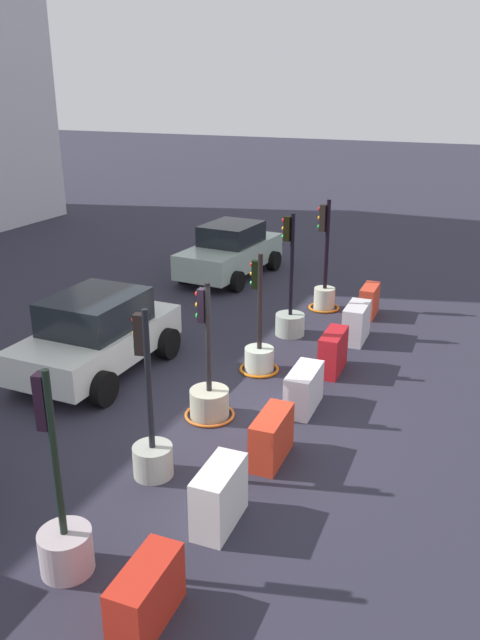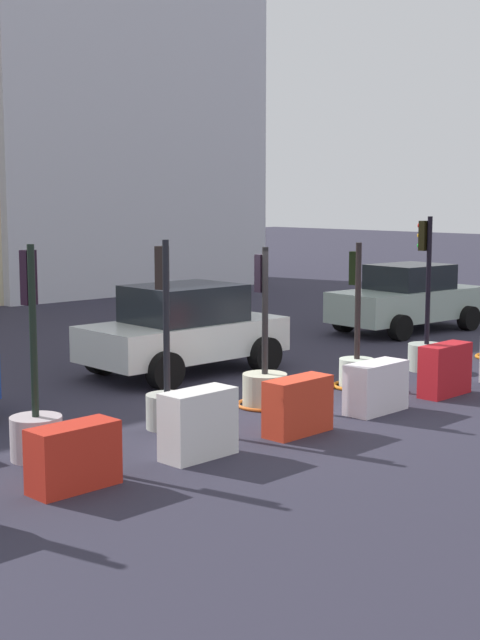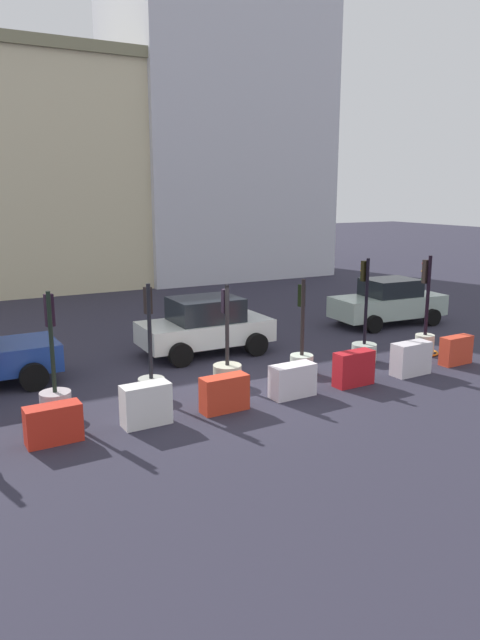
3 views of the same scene
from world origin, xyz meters
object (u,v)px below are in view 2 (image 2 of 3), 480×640
at_px(traffic_light_3, 265,382).
at_px(construction_barrier_3, 298,406).
at_px(traffic_light_5, 426,344).
at_px(traffic_light_2, 167,393).
at_px(car_silver_hatchback, 408,299).
at_px(traffic_light_1, 36,420).
at_px(car_white_van, 184,329).
at_px(construction_barrier_5, 445,370).
at_px(construction_barrier_2, 198,424).
at_px(construction_barrier_1, 74,457).
at_px(construction_barrier_4, 376,387).
at_px(traffic_light_4, 357,364).

bearing_deg(traffic_light_3, construction_barrier_3, -118.96).
distance_m(traffic_light_3, traffic_light_5, 4.42).
bearing_deg(traffic_light_2, traffic_light_3, 0.84).
distance_m(traffic_light_3, car_silver_hatchback, 9.06).
height_order(traffic_light_1, car_silver_hatchback, traffic_light_1).
relative_size(traffic_light_3, car_white_van, 0.66).
height_order(construction_barrier_5, car_silver_hatchback, car_silver_hatchback).
xyz_separation_m(construction_barrier_2, construction_barrier_5, (5.46, -0.02, -0.00)).
relative_size(traffic_light_5, construction_barrier_1, 2.74).
height_order(traffic_light_5, construction_barrier_4, traffic_light_5).
distance_m(construction_barrier_4, construction_barrier_5, 1.81).
bearing_deg(traffic_light_1, construction_barrier_4, -14.51).
distance_m(traffic_light_4, construction_barrier_5, 1.56).
relative_size(construction_barrier_2, construction_barrier_4, 0.93).
distance_m(traffic_light_2, car_white_van, 4.15).
relative_size(traffic_light_1, traffic_light_2, 1.01).
bearing_deg(traffic_light_4, construction_barrier_5, -67.07).
bearing_deg(construction_barrier_5, traffic_light_2, 162.91).
relative_size(traffic_light_3, traffic_light_5, 0.86).
height_order(construction_barrier_1, construction_barrier_4, construction_barrier_4).
bearing_deg(construction_barrier_1, traffic_light_3, 18.21).
bearing_deg(traffic_light_5, traffic_light_4, -177.12).
bearing_deg(construction_barrier_2, traffic_light_2, 66.38).
relative_size(traffic_light_2, construction_barrier_3, 2.51).
distance_m(construction_barrier_1, car_silver_hatchback, 13.83).
xyz_separation_m(construction_barrier_1, car_white_van, (5.34, 4.49, 0.47)).
xyz_separation_m(traffic_light_5, construction_barrier_4, (-3.42, -1.51, -0.11)).
bearing_deg(car_white_van, traffic_light_5, -39.28).
height_order(traffic_light_1, traffic_light_2, traffic_light_1).
distance_m(construction_barrier_3, construction_barrier_4, 1.86).
xyz_separation_m(traffic_light_4, construction_barrier_1, (-6.74, -1.42, -0.03)).
distance_m(traffic_light_3, construction_barrier_1, 4.79).
xyz_separation_m(traffic_light_1, construction_barrier_2, (1.58, -1.37, -0.07)).
bearing_deg(traffic_light_5, car_white_van, 140.72).
xyz_separation_m(traffic_light_3, construction_barrier_4, (0.99, -1.48, 0.00)).
bearing_deg(traffic_light_1, traffic_light_5, 1.04).
relative_size(construction_barrier_1, car_white_van, 0.28).
xyz_separation_m(traffic_light_5, construction_barrier_1, (-8.96, -1.53, -0.13)).
height_order(traffic_light_2, car_silver_hatchback, traffic_light_2).
relative_size(traffic_light_1, car_silver_hatchback, 0.64).
height_order(traffic_light_2, construction_barrier_2, traffic_light_2).
height_order(traffic_light_1, traffic_light_5, traffic_light_5).
bearing_deg(construction_barrier_3, car_white_van, 70.05).
relative_size(traffic_light_3, car_silver_hatchback, 0.60).
height_order(traffic_light_1, construction_barrier_3, traffic_light_1).
bearing_deg(traffic_light_5, traffic_light_3, -179.58).
height_order(traffic_light_4, construction_barrier_2, traffic_light_4).
bearing_deg(construction_barrier_5, construction_barrier_2, 179.79).
distance_m(traffic_light_1, construction_barrier_5, 7.17).
relative_size(traffic_light_1, construction_barrier_2, 2.66).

